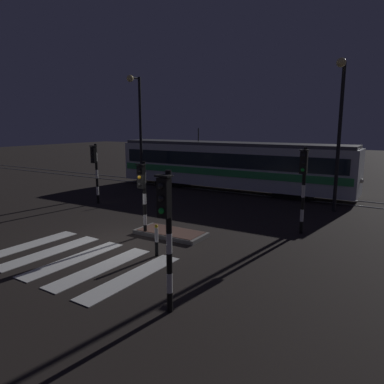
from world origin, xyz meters
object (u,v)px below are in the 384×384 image
(tram, at_px, (229,165))
(bollard_island_edge, at_px, (157,240))
(traffic_light_corner_far_left, at_px, (95,165))
(street_lamp_trackside_left, at_px, (138,120))
(street_lamp_trackside_right, at_px, (340,119))
(traffic_light_corner_near_right, at_px, (167,221))
(traffic_light_corner_far_right, at_px, (303,178))
(traffic_light_median_centre, at_px, (143,187))

(tram, distance_m, bollard_island_edge, 13.13)
(traffic_light_corner_far_left, height_order, street_lamp_trackside_left, street_lamp_trackside_left)
(street_lamp_trackside_right, xyz_separation_m, bollard_island_edge, (-3.90, -9.76, -4.14))
(traffic_light_corner_near_right, distance_m, traffic_light_corner_far_right, 8.11)
(street_lamp_trackside_right, relative_size, tram, 0.45)
(traffic_light_corner_near_right, bearing_deg, traffic_light_corner_far_right, 83.11)
(traffic_light_corner_far_right, xyz_separation_m, bollard_island_edge, (-3.50, -5.13, -1.78))
(traffic_light_median_centre, bearing_deg, traffic_light_corner_far_right, 33.79)
(street_lamp_trackside_left, height_order, street_lamp_trackside_right, street_lamp_trackside_left)
(traffic_light_corner_far_right, distance_m, street_lamp_trackside_right, 5.22)
(tram, bearing_deg, traffic_light_median_centre, -82.07)
(traffic_light_corner_near_right, height_order, tram, tram)
(traffic_light_corner_far_left, relative_size, traffic_light_corner_far_right, 0.95)
(traffic_light_corner_far_right, relative_size, tram, 0.22)
(traffic_light_corner_far_left, relative_size, street_lamp_trackside_right, 0.45)
(traffic_light_corner_far_right, relative_size, bollard_island_edge, 3.19)
(traffic_light_corner_far_right, height_order, street_lamp_trackside_left, street_lamp_trackside_left)
(street_lamp_trackside_left, distance_m, bollard_island_edge, 13.49)
(street_lamp_trackside_right, bearing_deg, traffic_light_corner_near_right, -96.20)
(street_lamp_trackside_right, bearing_deg, traffic_light_corner_far_right, -94.99)
(street_lamp_trackside_left, distance_m, street_lamp_trackside_right, 12.52)
(bollard_island_edge, bearing_deg, traffic_light_median_centre, 139.43)
(traffic_light_corner_near_right, xyz_separation_m, tram, (-5.90, 15.55, -0.51))
(traffic_light_corner_far_left, xyz_separation_m, street_lamp_trackside_right, (11.81, 4.88, 2.48))
(tram, xyz_separation_m, bollard_island_edge, (3.37, -12.64, -1.19))
(traffic_light_median_centre, height_order, traffic_light_corner_far_right, traffic_light_corner_far_right)
(traffic_light_median_centre, relative_size, tram, 0.18)
(traffic_light_corner_far_left, distance_m, street_lamp_trackside_right, 13.02)
(traffic_light_corner_near_right, bearing_deg, traffic_light_corner_far_left, 143.22)
(bollard_island_edge, bearing_deg, street_lamp_trackside_left, 132.16)
(traffic_light_median_centre, bearing_deg, tram, 97.93)
(traffic_light_corner_far_left, height_order, tram, tram)
(traffic_light_median_centre, distance_m, bollard_island_edge, 2.80)
(traffic_light_corner_far_left, bearing_deg, traffic_light_median_centre, -28.61)
(traffic_light_corner_far_left, distance_m, bollard_island_edge, 9.44)
(traffic_light_median_centre, height_order, street_lamp_trackside_left, street_lamp_trackside_left)
(traffic_light_median_centre, xyz_separation_m, bollard_island_edge, (1.83, -1.57, -1.42))
(tram, bearing_deg, bollard_island_edge, -75.06)
(traffic_light_corner_near_right, height_order, bollard_island_edge, traffic_light_corner_near_right)
(traffic_light_corner_far_left, xyz_separation_m, street_lamp_trackside_left, (-0.71, 4.63, 2.51))
(traffic_light_median_centre, relative_size, traffic_light_corner_far_right, 0.85)
(street_lamp_trackside_left, bearing_deg, traffic_light_corner_near_right, -48.14)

